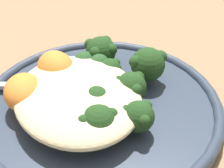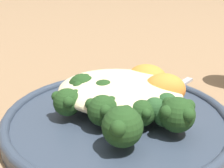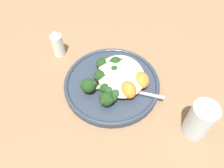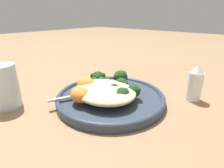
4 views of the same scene
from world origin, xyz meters
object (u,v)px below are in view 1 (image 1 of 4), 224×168
object	(u,v)px
broccoli_stalk_3	(118,88)
sweet_potato_chunk_0	(24,92)
broccoli_stalk_0	(93,118)
broccoli_stalk_1	(92,100)
plate	(101,109)
sweet_potato_chunk_1	(56,69)
broccoli_stalk_4	(140,68)
kale_tuft	(92,64)
broccoli_stalk_2	(120,110)
broccoli_stalk_6	(94,61)
quinoa_mound	(78,97)
spoon	(40,85)
broccoli_stalk_5	(98,77)

from	to	relation	value
broccoli_stalk_3	sweet_potato_chunk_0	xyz separation A→B (m)	(0.02, 0.10, 0.00)
broccoli_stalk_0	broccoli_stalk_1	distance (m)	0.03
plate	sweet_potato_chunk_1	world-z (taller)	sweet_potato_chunk_1
broccoli_stalk_4	kale_tuft	xyz separation A→B (m)	(0.03, 0.05, -0.00)
broccoli_stalk_2	broccoli_stalk_6	world-z (taller)	broccoli_stalk_6
quinoa_mound	spoon	bearing A→B (deg)	30.85
plate	broccoli_stalk_2	bearing A→B (deg)	-165.28
quinoa_mound	sweet_potato_chunk_0	bearing A→B (deg)	62.89
sweet_potato_chunk_0	sweet_potato_chunk_1	distance (m)	0.05
plate	broccoli_stalk_5	size ratio (longest dim) A/B	3.24
quinoa_mound	broccoli_stalk_4	world-z (taller)	broccoli_stalk_4
broccoli_stalk_3	sweet_potato_chunk_1	size ratio (longest dim) A/B	2.08
broccoli_stalk_1	plate	bearing A→B (deg)	115.44
broccoli_stalk_4	broccoli_stalk_0	bearing A→B (deg)	-142.88
broccoli_stalk_3	broccoli_stalk_5	world-z (taller)	broccoli_stalk_3
quinoa_mound	kale_tuft	xyz separation A→B (m)	(0.06, -0.03, -0.00)
plate	kale_tuft	xyz separation A→B (m)	(0.05, -0.01, 0.03)
sweet_potato_chunk_0	sweet_potato_chunk_1	size ratio (longest dim) A/B	1.02
broccoli_stalk_5	broccoli_stalk_6	world-z (taller)	broccoli_stalk_6
quinoa_mound	broccoli_stalk_1	xyz separation A→B (m)	(-0.01, -0.01, -0.00)
quinoa_mound	broccoli_stalk_3	world-z (taller)	broccoli_stalk_3
kale_tuft	spoon	distance (m)	0.07
plate	quinoa_mound	distance (m)	0.04
plate	broccoli_stalk_0	world-z (taller)	broccoli_stalk_0
quinoa_mound	kale_tuft	world-z (taller)	quinoa_mound
broccoli_stalk_6	kale_tuft	world-z (taller)	broccoli_stalk_6
broccoli_stalk_5	kale_tuft	world-z (taller)	kale_tuft
broccoli_stalk_5	broccoli_stalk_6	bearing A→B (deg)	64.69
broccoli_stalk_3	broccoli_stalk_6	world-z (taller)	broccoli_stalk_6
broccoli_stalk_3	kale_tuft	world-z (taller)	broccoli_stalk_3
broccoli_stalk_6	quinoa_mound	bearing A→B (deg)	-167.37
broccoli_stalk_4	sweet_potato_chunk_1	size ratio (longest dim) A/B	2.36
quinoa_mound	broccoli_stalk_0	distance (m)	0.04
broccoli_stalk_4	sweet_potato_chunk_0	xyz separation A→B (m)	(0.00, 0.14, -0.00)
kale_tuft	broccoli_stalk_3	bearing A→B (deg)	-168.32
broccoli_stalk_1	quinoa_mound	bearing A→B (deg)	-145.51
broccoli_stalk_4	broccoli_stalk_5	world-z (taller)	broccoli_stalk_4
kale_tuft	broccoli_stalk_1	bearing A→B (deg)	162.12
plate	broccoli_stalk_5	distance (m)	0.04
quinoa_mound	kale_tuft	distance (m)	0.07
sweet_potato_chunk_1	broccoli_stalk_0	bearing A→B (deg)	-170.37
broccoli_stalk_2	kale_tuft	world-z (taller)	broccoli_stalk_2
plate	spoon	distance (m)	0.08
broccoli_stalk_1	sweet_potato_chunk_0	distance (m)	0.07
quinoa_mound	kale_tuft	size ratio (longest dim) A/B	3.50
broccoli_stalk_4	broccoli_stalk_6	xyz separation A→B (m)	(0.04, 0.04, -0.00)
plate	broccoli_stalk_1	distance (m)	0.03
spoon	quinoa_mound	bearing A→B (deg)	144.43
sweet_potato_chunk_1	kale_tuft	distance (m)	0.05
plate	broccoli_stalk_0	xyz separation A→B (m)	(-0.04, 0.02, 0.03)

